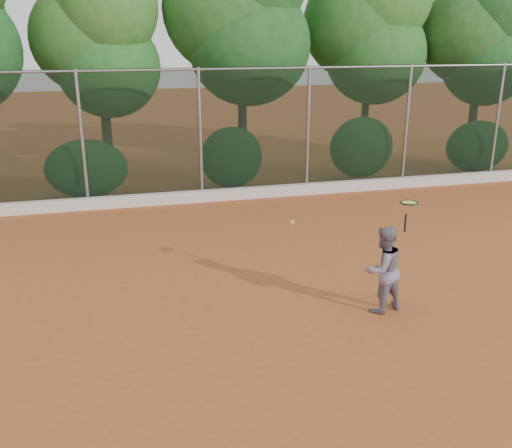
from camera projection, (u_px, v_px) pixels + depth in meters
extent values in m
plane|color=#A75527|center=(271.00, 317.00, 9.17)|extent=(80.00, 80.00, 0.00)
cube|color=beige|center=(203.00, 196.00, 15.39)|extent=(24.00, 0.20, 0.30)
imported|color=slate|center=(383.00, 269.00, 9.17)|extent=(0.82, 0.71, 1.45)
cube|color=black|center=(200.00, 136.00, 15.04)|extent=(24.00, 0.01, 3.50)
cylinder|color=gray|center=(198.00, 69.00, 14.50)|extent=(24.00, 0.06, 0.06)
cylinder|color=gray|center=(82.00, 141.00, 14.34)|extent=(0.09, 0.09, 3.50)
cylinder|color=gray|center=(200.00, 136.00, 15.04)|extent=(0.09, 0.09, 3.50)
cylinder|color=gray|center=(308.00, 131.00, 15.74)|extent=(0.09, 0.09, 3.50)
cylinder|color=gray|center=(406.00, 127.00, 16.44)|extent=(0.09, 0.09, 3.50)
cylinder|color=gray|center=(497.00, 123.00, 17.13)|extent=(0.09, 0.09, 3.50)
cylinder|color=#442E1A|center=(108.00, 145.00, 16.77)|extent=(0.28, 0.28, 2.40)
ellipsoid|color=#1F591E|center=(109.00, 68.00, 16.02)|extent=(2.90, 2.40, 2.80)
ellipsoid|color=#26561D|center=(88.00, 38.00, 15.93)|extent=(3.20, 2.70, 3.10)
ellipsoid|color=#2B5C1F|center=(108.00, 7.00, 15.35)|extent=(2.70, 2.30, 2.90)
cylinder|color=#3A2316|center=(243.00, 131.00, 17.33)|extent=(0.26, 0.26, 3.00)
ellipsoid|color=#2A6727|center=(249.00, 45.00, 16.49)|extent=(3.60, 3.00, 3.50)
ellipsoid|color=#34752C|center=(230.00, 8.00, 16.33)|extent=(3.90, 3.20, 3.80)
cylinder|color=#442D1A|center=(364.00, 129.00, 18.51)|extent=(0.24, 0.24, 2.70)
ellipsoid|color=#20551D|center=(376.00, 54.00, 17.72)|extent=(3.20, 2.70, 3.10)
ellipsoid|color=#1F521C|center=(359.00, 24.00, 17.59)|extent=(3.50, 2.90, 3.40)
cylinder|color=#442E1A|center=(471.00, 130.00, 19.04)|extent=(0.28, 0.28, 2.50)
ellipsoid|color=#266627|center=(487.00, 60.00, 18.28)|extent=(3.00, 2.50, 2.90)
ellipsoid|color=#346B29|center=(471.00, 34.00, 18.18)|extent=(3.30, 2.80, 3.20)
ellipsoid|color=#276727|center=(498.00, 7.00, 17.70)|extent=(2.80, 2.40, 3.00)
ellipsoid|color=#2B722B|center=(87.00, 169.00, 15.37)|extent=(2.20, 1.16, 1.60)
ellipsoid|color=#245E24|center=(232.00, 158.00, 16.26)|extent=(1.80, 1.04, 1.76)
ellipsoid|color=#35732B|center=(361.00, 148.00, 17.16)|extent=(2.00, 1.10, 1.84)
ellipsoid|color=#286727|center=(477.00, 146.00, 18.14)|extent=(2.16, 1.12, 1.64)
cylinder|color=black|center=(405.00, 223.00, 8.95)|extent=(0.04, 0.04, 0.29)
torus|color=black|center=(409.00, 203.00, 8.78)|extent=(0.34, 0.34, 0.03)
cylinder|color=#BDE142|center=(409.00, 203.00, 8.78)|extent=(0.29, 0.29, 0.01)
sphere|color=gold|center=(292.00, 222.00, 8.12)|extent=(0.06, 0.06, 0.06)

